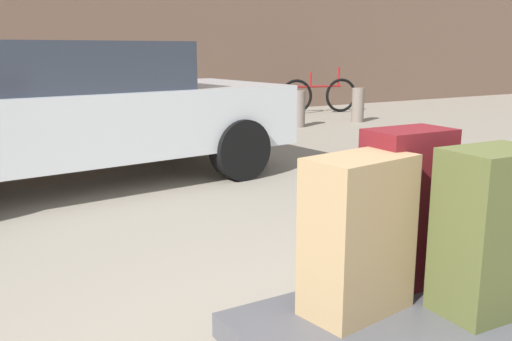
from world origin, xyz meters
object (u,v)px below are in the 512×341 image
bicycle_leaning (319,95)px  bollard_kerb_near (226,114)px  bollard_kerb_far (358,105)px  parked_car (69,109)px  suitcase_tan_front_right (358,235)px  suitcase_olive_stacked_top (490,232)px  luggage_cart (411,332)px  suitcase_maroon_front_left (406,208)px  bollard_kerb_mid (299,109)px

bicycle_leaning → bollard_kerb_near: bearing=-152.6°
bollard_kerb_far → parked_car: bearing=-157.9°
suitcase_tan_front_right → bicycle_leaning: 9.94m
parked_car → bollard_kerb_near: parked_car is taller
parked_car → bollard_kerb_far: size_ratio=7.06×
suitcase_olive_stacked_top → parked_car: parked_car is taller
luggage_cart → suitcase_maroon_front_left: 0.52m
bollard_kerb_near → suitcase_tan_front_right: bearing=-113.1°
luggage_cart → bollard_kerb_far: bollard_kerb_far is taller
suitcase_tan_front_right → bollard_kerb_mid: 7.72m
suitcase_maroon_front_left → suitcase_tan_front_right: suitcase_maroon_front_left is taller
bollard_kerb_far → bicycle_leaning: bearing=79.8°
suitcase_tan_front_right → bollard_kerb_far: size_ratio=0.98×
bicycle_leaning → suitcase_tan_front_right: bearing=-125.9°
parked_car → bollard_kerb_mid: parked_car is taller
suitcase_tan_front_right → bollard_kerb_near: 7.04m
suitcase_tan_front_right → bicycle_leaning: (5.82, 8.06, -0.28)m
luggage_cart → suitcase_maroon_front_left: size_ratio=1.92×
luggage_cart → bollard_kerb_far: bearing=50.9°
luggage_cart → bollard_kerb_mid: 7.76m
bicycle_leaning → bollard_kerb_far: 1.62m
suitcase_tan_front_right → parked_car: parked_car is taller
suitcase_tan_front_right → bollard_kerb_far: suitcase_tan_front_right is taller
bollard_kerb_near → suitcase_olive_stacked_top: bearing=-109.1°
suitcase_maroon_front_left → bollard_kerb_near: bearing=70.5°
bicycle_leaning → bollard_kerb_mid: 2.27m
suitcase_olive_stacked_top → bollard_kerb_mid: size_ratio=1.02×
luggage_cart → bicycle_leaning: (5.67, 8.21, 0.10)m
luggage_cart → suitcase_maroon_front_left: (0.19, 0.25, 0.41)m
suitcase_olive_stacked_top → bollard_kerb_mid: (3.76, 6.72, -0.35)m
parked_car → luggage_cart: bearing=-85.5°
luggage_cart → bicycle_leaning: 9.98m
suitcase_maroon_front_left → parked_car: size_ratio=0.15×
bicycle_leaning → luggage_cart: bearing=-124.6°
bollard_kerb_mid → luggage_cart: bearing=-121.4°
suitcase_maroon_front_left → suitcase_tan_front_right: bearing=-163.5°
suitcase_tan_front_right → bollard_kerb_far: 8.52m
luggage_cart → suitcase_olive_stacked_top: bearing=-19.9°
bollard_kerb_near → parked_car: bearing=-141.8°
suitcase_olive_stacked_top → parked_car: size_ratio=0.15×
bollard_kerb_mid → bollard_kerb_far: same height
suitcase_maroon_front_left → bollard_kerb_far: size_ratio=1.08×
luggage_cart → bollard_kerb_far: size_ratio=2.09×
bicycle_leaning → suitcase_maroon_front_left: bearing=-124.5°
bollard_kerb_mid → suitcase_maroon_front_left: bearing=-121.2°
bollard_kerb_far → suitcase_tan_front_right: bearing=-130.6°
luggage_cart → bollard_kerb_mid: bearing=58.6°
parked_car → bollard_kerb_mid: bearing=27.9°
suitcase_maroon_front_left → parked_car: parked_car is taller
parked_car → bicycle_leaning: size_ratio=2.58×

